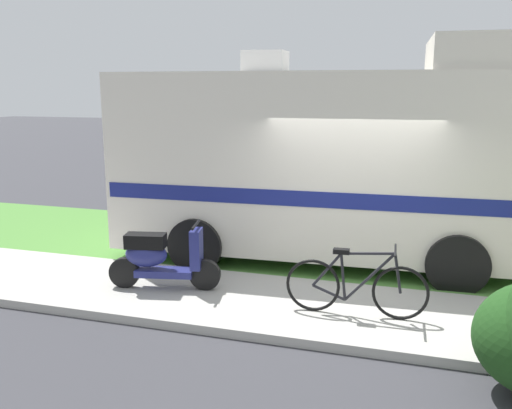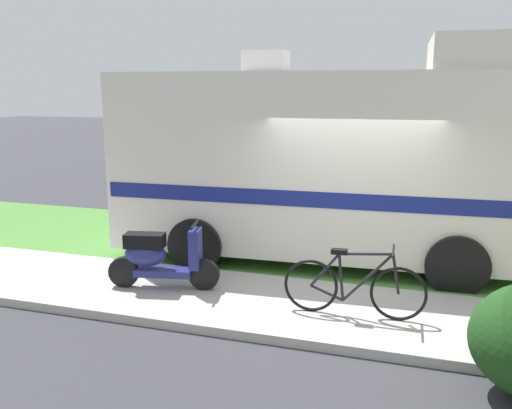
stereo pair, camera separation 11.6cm
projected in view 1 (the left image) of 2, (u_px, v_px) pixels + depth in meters
name	position (u px, v px, depth m)	size (l,w,h in m)	color
ground_plane	(348.00, 286.00, 8.23)	(80.00, 80.00, 0.00)	#38383D
sidewalk	(337.00, 313.00, 7.10)	(24.00, 2.00, 0.12)	#ADAAA3
grass_strip	(359.00, 255.00, 9.63)	(24.00, 3.40, 0.08)	#4C8438
motorhome_rv	(330.00, 159.00, 9.17)	(6.92, 2.92, 3.67)	silver
scooter	(160.00, 258.00, 7.70)	(1.59, 0.61, 0.97)	black
bicycle	(356.00, 286.00, 6.80)	(1.77, 0.52, 0.90)	black
pickup_truck_near	(440.00, 172.00, 13.01)	(5.75, 2.18, 1.76)	maroon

